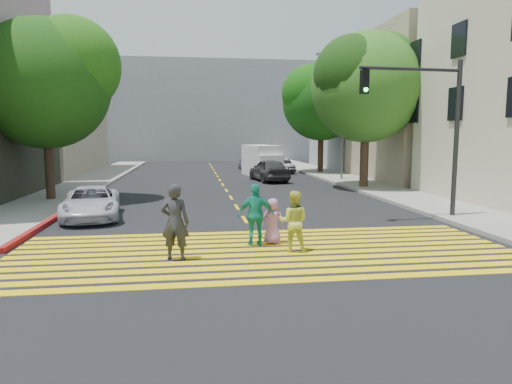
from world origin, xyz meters
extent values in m
plane|color=black|center=(0.00, 0.00, 0.00)|extent=(120.00, 120.00, 0.00)
cube|color=gray|center=(-8.50, 22.00, 0.07)|extent=(3.00, 40.00, 0.15)
cube|color=gray|center=(8.50, 15.00, 0.07)|extent=(3.00, 60.00, 0.15)
cube|color=maroon|center=(-6.90, 6.00, 0.08)|extent=(0.20, 8.00, 0.16)
cube|color=yellow|center=(0.00, -1.20, 0.01)|extent=(13.40, 0.35, 0.01)
cube|color=yellow|center=(0.00, -0.65, 0.01)|extent=(13.40, 0.35, 0.01)
cube|color=yellow|center=(0.00, -0.10, 0.01)|extent=(13.40, 0.35, 0.01)
cube|color=yellow|center=(0.00, 0.45, 0.01)|extent=(13.40, 0.35, 0.01)
cube|color=yellow|center=(0.00, 1.00, 0.01)|extent=(13.40, 0.35, 0.01)
cube|color=yellow|center=(0.00, 1.55, 0.01)|extent=(13.40, 0.35, 0.01)
cube|color=yellow|center=(0.00, 2.10, 0.01)|extent=(13.40, 0.35, 0.01)
cube|color=yellow|center=(0.00, 2.65, 0.01)|extent=(13.40, 0.35, 0.01)
cube|color=yellow|center=(0.00, 3.20, 0.01)|extent=(13.40, 0.35, 0.01)
cube|color=yellow|center=(0.00, 3.75, 0.01)|extent=(13.40, 0.35, 0.01)
cube|color=yellow|center=(0.00, 6.00, 0.01)|extent=(0.12, 1.40, 0.01)
cube|color=yellow|center=(0.00, 9.00, 0.01)|extent=(0.12, 1.40, 0.01)
cube|color=yellow|center=(0.00, 12.00, 0.01)|extent=(0.12, 1.40, 0.01)
cube|color=yellow|center=(0.00, 15.00, 0.01)|extent=(0.12, 1.40, 0.01)
cube|color=yellow|center=(0.00, 18.00, 0.01)|extent=(0.12, 1.40, 0.01)
cube|color=yellow|center=(0.00, 21.00, 0.01)|extent=(0.12, 1.40, 0.01)
cube|color=yellow|center=(0.00, 24.00, 0.01)|extent=(0.12, 1.40, 0.01)
cube|color=yellow|center=(0.00, 27.00, 0.01)|extent=(0.12, 1.40, 0.01)
cube|color=yellow|center=(0.00, 30.00, 0.01)|extent=(0.12, 1.40, 0.01)
cube|color=yellow|center=(0.00, 33.00, 0.01)|extent=(0.12, 1.40, 0.01)
cube|color=yellow|center=(0.00, 36.00, 0.01)|extent=(0.12, 1.40, 0.01)
cube|color=yellow|center=(0.00, 39.00, 0.01)|extent=(0.12, 1.40, 0.01)
cube|color=tan|center=(-16.00, 28.00, 5.00)|extent=(12.00, 16.00, 10.00)
cube|color=tan|center=(15.00, 19.00, 5.00)|extent=(10.00, 10.00, 10.00)
cube|color=gray|center=(15.00, 30.00, 5.00)|extent=(10.00, 10.00, 10.00)
cube|color=gray|center=(0.00, 48.00, 6.00)|extent=(30.00, 8.00, 12.00)
cylinder|color=black|center=(-8.46, 11.82, 1.53)|extent=(0.46, 0.46, 3.05)
sphere|color=#143D09|center=(-8.46, 11.82, 5.40)|extent=(6.66, 6.66, 5.87)
sphere|color=#0C560E|center=(-7.26, 11.93, 6.28)|extent=(4.99, 4.99, 4.41)
sphere|color=#0E390B|center=(-9.50, 11.79, 5.99)|extent=(4.66, 4.66, 4.11)
cylinder|color=#332119|center=(7.93, 14.67, 1.65)|extent=(0.60, 0.60, 3.29)
sphere|color=#286510|center=(7.93, 14.67, 5.77)|extent=(7.62, 7.62, 6.20)
sphere|color=#194D16|center=(9.04, 15.32, 6.70)|extent=(5.71, 5.71, 4.65)
sphere|color=black|center=(6.94, 14.17, 6.39)|extent=(5.33, 5.33, 4.34)
cylinder|color=black|center=(8.41, 25.36, 1.64)|extent=(0.49, 0.49, 3.27)
sphere|color=#124110|center=(8.41, 25.36, 5.76)|extent=(6.72, 6.72, 6.23)
sphere|color=#063208|center=(9.62, 25.77, 6.70)|extent=(5.04, 5.04, 4.67)
sphere|color=#073406|center=(7.34, 25.07, 6.39)|extent=(4.70, 4.70, 4.36)
imported|color=#2B2C2F|center=(-2.33, 0.83, 0.96)|extent=(0.78, 0.59, 1.92)
imported|color=#D1D649|center=(0.76, 1.23, 0.82)|extent=(0.93, 0.81, 1.64)
imported|color=#BB6FA4|center=(0.36, 2.14, 0.66)|extent=(0.75, 0.62, 1.32)
imported|color=#17967C|center=(-0.14, 2.02, 0.88)|extent=(1.04, 0.45, 1.75)
imported|color=silver|center=(-5.63, 7.03, 0.60)|extent=(2.56, 4.52, 1.19)
imported|color=#2D2D2F|center=(3.24, 19.77, 0.76)|extent=(2.46, 4.69, 1.52)
imported|color=#8B91A2|center=(3.15, 30.18, 0.60)|extent=(1.72, 4.17, 1.21)
imported|color=black|center=(5.43, 26.40, 0.60)|extent=(1.65, 3.73, 1.19)
cube|color=silver|center=(3.32, 23.83, 1.17)|extent=(2.53, 4.90, 2.34)
cube|color=white|center=(3.62, 21.79, 0.84)|extent=(1.92, 1.37, 1.68)
cylinder|color=black|center=(2.82, 22.06, 0.33)|extent=(0.33, 0.68, 0.66)
cylinder|color=black|center=(4.30, 22.27, 0.33)|extent=(0.33, 0.68, 0.66)
cylinder|color=black|center=(2.34, 25.39, 0.33)|extent=(0.33, 0.68, 0.66)
cylinder|color=black|center=(3.82, 25.61, 0.33)|extent=(0.33, 0.68, 0.66)
cylinder|color=#252526|center=(7.66, 5.06, 2.88)|extent=(0.18, 0.18, 5.77)
cylinder|color=black|center=(5.74, 4.94, 5.38)|extent=(3.85, 0.36, 0.12)
cube|color=black|center=(4.01, 4.83, 4.90)|extent=(0.27, 0.27, 0.81)
sphere|color=#11EF40|center=(4.02, 4.69, 4.63)|extent=(0.16, 0.16, 0.15)
cylinder|color=slate|center=(8.16, 19.30, 4.31)|extent=(0.17, 0.17, 8.62)
cylinder|color=gray|center=(7.30, 19.39, 8.43)|extent=(1.73, 0.30, 0.11)
cube|color=slate|center=(6.54, 19.47, 8.38)|extent=(0.50, 0.26, 0.14)
camera|label=1|loc=(-1.89, -10.45, 3.10)|focal=32.00mm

